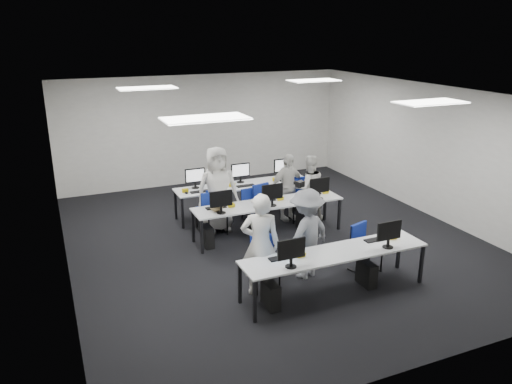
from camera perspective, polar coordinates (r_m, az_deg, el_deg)
name	(u,v)px	position (r m, az deg, el deg)	size (l,w,h in m)	color
room	(273,170)	(9.94, 1.95, 2.57)	(9.00, 9.02, 3.00)	black
ceiling_panels	(274,94)	(9.65, 2.05, 11.09)	(5.20, 4.60, 0.02)	white
desk_front	(335,255)	(8.26, 9.03, -7.12)	(3.20, 0.70, 0.73)	silver
desk_mid	(268,205)	(10.37, 1.43, -1.51)	(3.20, 0.70, 0.73)	silver
desk_back	(243,186)	(11.59, -1.45, 0.64)	(3.20, 0.70, 0.73)	silver
equipment_front	(325,275)	(8.29, 7.85, -9.43)	(2.51, 0.41, 1.19)	#0E4FB7
equipment_mid	(260,221)	(10.39, 0.50, -3.36)	(2.91, 0.41, 1.19)	white
equipment_back	(251,198)	(11.77, -0.61, -0.72)	(2.91, 0.41, 1.19)	white
chair_0	(265,272)	(8.50, 0.98, -9.13)	(0.49, 0.53, 0.88)	navy
chair_1	(365,257)	(9.24, 12.33, -7.24)	(0.55, 0.57, 0.87)	navy
chair_2	(217,219)	(10.76, -4.48, -3.12)	(0.52, 0.55, 0.87)	navy
chair_3	(253,215)	(10.97, -0.35, -2.68)	(0.45, 0.49, 0.84)	navy
chair_4	(301,207)	(11.42, 5.17, -1.70)	(0.60, 0.63, 0.96)	navy
chair_5	(209,218)	(10.77, -5.38, -3.00)	(0.47, 0.51, 0.94)	navy
chair_6	(255,208)	(11.33, -0.06, -1.86)	(0.55, 0.58, 0.91)	navy
chair_7	(293,204)	(11.68, 4.29, -1.35)	(0.49, 0.52, 0.88)	navy
handbag	(217,205)	(9.87, -4.50, -1.47)	(0.33, 0.21, 0.27)	olive
student_0	(260,245)	(8.07, 0.50, -6.03)	(0.63, 0.42, 1.74)	silver
student_1	(309,188)	(11.32, 6.05, 0.49)	(0.73, 0.57, 1.51)	silver
student_2	(218,189)	(10.63, -4.42, 0.31)	(0.90, 0.59, 1.84)	silver
student_3	(287,187)	(11.26, 3.60, 0.55)	(0.90, 0.37, 1.54)	silver
photographer	(306,234)	(8.68, 5.76, -4.77)	(1.04, 0.60, 1.61)	gray
dslr_camera	(300,184)	(8.50, 5.05, 0.91)	(0.14, 0.18, 0.10)	black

